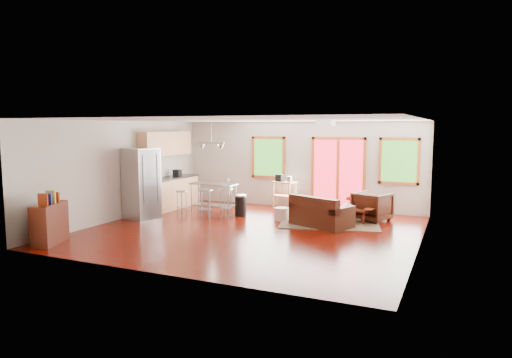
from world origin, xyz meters
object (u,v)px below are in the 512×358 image
at_px(rug, 330,222).
at_px(refrigerator, 142,184).
at_px(loveseat, 320,214).
at_px(ottoman, 327,212).
at_px(armchair, 372,205).
at_px(kitchen_cart, 284,185).
at_px(coffee_table, 354,210).
at_px(island, 213,193).

xyz_separation_m(rug, refrigerator, (-4.71, -1.53, 0.93)).
bearing_deg(loveseat, ottoman, 118.98).
height_order(armchair, ottoman, armchair).
distance_m(rug, ottoman, 0.56).
bearing_deg(refrigerator, kitchen_cart, 59.60).
distance_m(loveseat, coffee_table, 1.08).
relative_size(coffee_table, ottoman, 1.85).
height_order(armchair, island, island).
bearing_deg(ottoman, refrigerator, -155.81).
height_order(loveseat, armchair, armchair).
relative_size(rug, coffee_table, 2.42).
bearing_deg(refrigerator, island, 61.82).
xyz_separation_m(coffee_table, kitchen_cart, (-2.36, 1.17, 0.39)).
distance_m(coffee_table, ottoman, 0.77).
bearing_deg(ottoman, loveseat, -83.39).
relative_size(island, kitchen_cart, 1.32).
height_order(island, kitchen_cart, kitchen_cart).
height_order(rug, kitchen_cart, kitchen_cart).
bearing_deg(ottoman, coffee_table, -11.66).
bearing_deg(refrigerator, ottoman, 37.27).
bearing_deg(ottoman, rug, -66.72).
distance_m(rug, kitchen_cart, 2.47).
xyz_separation_m(rug, ottoman, (-0.21, 0.49, 0.17)).
bearing_deg(kitchen_cart, ottoman, -32.29).
relative_size(coffee_table, armchair, 1.20).
xyz_separation_m(armchair, refrigerator, (-5.66, -2.17, 0.52)).
distance_m(coffee_table, kitchen_cart, 2.67).
distance_m(rug, island, 3.43).
height_order(rug, loveseat, loveseat).
height_order(coffee_table, ottoman, ottoman).
relative_size(loveseat, armchair, 1.95).
xyz_separation_m(ottoman, refrigerator, (-4.50, -2.02, 0.76)).
bearing_deg(kitchen_cart, armchair, -17.32).
bearing_deg(loveseat, island, -166.64).
height_order(coffee_table, island, island).
xyz_separation_m(loveseat, armchair, (1.04, 1.19, 0.12)).
bearing_deg(coffee_table, armchair, 36.59).
xyz_separation_m(armchair, island, (-4.34, -0.66, 0.16)).
bearing_deg(loveseat, armchair, 71.06).
relative_size(rug, ottoman, 4.48).
relative_size(ottoman, refrigerator, 0.29).
bearing_deg(ottoman, armchair, 7.56).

